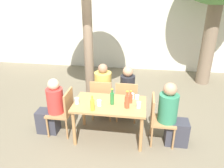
# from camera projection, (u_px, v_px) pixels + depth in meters

# --- Properties ---
(ground_plane) EXTENTS (30.00, 30.00, 0.00)m
(ground_plane) POSITION_uv_depth(u_px,v_px,m) (110.00, 136.00, 4.23)
(ground_plane) COLOR #706651
(cafe_building_wall) EXTENTS (10.00, 0.08, 2.80)m
(cafe_building_wall) POSITION_uv_depth(u_px,v_px,m) (128.00, 28.00, 7.29)
(cafe_building_wall) COLOR silver
(cafe_building_wall) RESTS_ON ground_plane
(dining_table_front) EXTENTS (1.31, 0.76, 0.73)m
(dining_table_front) POSITION_uv_depth(u_px,v_px,m) (110.00, 108.00, 3.98)
(dining_table_front) COLOR #B27F4C
(dining_table_front) RESTS_ON ground_plane
(patio_chair_0) EXTENTS (0.44, 0.44, 0.91)m
(patio_chair_0) POSITION_uv_depth(u_px,v_px,m) (64.00, 110.00, 4.14)
(patio_chair_0) COLOR #A87A4C
(patio_chair_0) RESTS_ON ground_plane
(patio_chair_1) EXTENTS (0.44, 0.44, 0.91)m
(patio_chair_1) POSITION_uv_depth(u_px,v_px,m) (158.00, 117.00, 3.91)
(patio_chair_1) COLOR #A87A4C
(patio_chair_1) RESTS_ON ground_plane
(patio_chair_2) EXTENTS (0.44, 0.44, 0.91)m
(patio_chair_2) POSITION_uv_depth(u_px,v_px,m) (102.00, 97.00, 4.62)
(patio_chair_2) COLOR #A87A4C
(patio_chair_2) RESTS_ON ground_plane
(patio_chair_3) EXTENTS (0.44, 0.44, 0.91)m
(patio_chair_3) POSITION_uv_depth(u_px,v_px,m) (127.00, 99.00, 4.55)
(patio_chair_3) COLOR #A87A4C
(patio_chair_3) RESTS_ON ground_plane
(person_seated_0) EXTENTS (0.56, 0.31, 1.15)m
(person_seated_0) POSITION_uv_depth(u_px,v_px,m) (51.00, 109.00, 4.18)
(person_seated_0) COLOR #383842
(person_seated_0) RESTS_ON ground_plane
(person_seated_1) EXTENTS (0.57, 0.34, 1.20)m
(person_seated_1) POSITION_uv_depth(u_px,v_px,m) (172.00, 117.00, 3.87)
(person_seated_1) COLOR #383842
(person_seated_1) RESTS_ON ground_plane
(person_seated_2) EXTENTS (0.36, 0.58, 1.21)m
(person_seated_2) POSITION_uv_depth(u_px,v_px,m) (104.00, 91.00, 4.82)
(person_seated_2) COLOR #383842
(person_seated_2) RESTS_ON ground_plane
(person_seated_3) EXTENTS (0.31, 0.55, 1.18)m
(person_seated_3) POSITION_uv_depth(u_px,v_px,m) (128.00, 94.00, 4.76)
(person_seated_3) COLOR #383842
(person_seated_3) RESTS_ON ground_plane
(oil_cruet_0) EXTENTS (0.07, 0.07, 0.28)m
(oil_cruet_0) POSITION_uv_depth(u_px,v_px,m) (92.00, 105.00, 3.67)
(oil_cruet_0) COLOR gold
(oil_cruet_0) RESTS_ON dining_table_front
(soda_bottle_1) EXTENTS (0.07, 0.07, 0.24)m
(soda_bottle_1) POSITION_uv_depth(u_px,v_px,m) (131.00, 98.00, 3.93)
(soda_bottle_1) COLOR #DB4C2D
(soda_bottle_1) RESTS_ON dining_table_front
(green_bottle_2) EXTENTS (0.07, 0.07, 0.30)m
(green_bottle_2) POSITION_uv_depth(u_px,v_px,m) (112.00, 98.00, 3.86)
(green_bottle_2) COLOR #287A38
(green_bottle_2) RESTS_ON dining_table_front
(soda_bottle_3) EXTENTS (0.08, 0.08, 0.32)m
(soda_bottle_3) POSITION_uv_depth(u_px,v_px,m) (127.00, 101.00, 3.74)
(soda_bottle_3) COLOR #DB4C2D
(soda_bottle_3) RESTS_ON dining_table_front
(drinking_glass_0) EXTENTS (0.08, 0.08, 0.12)m
(drinking_glass_0) POSITION_uv_depth(u_px,v_px,m) (139.00, 105.00, 3.76)
(drinking_glass_0) COLOR white
(drinking_glass_0) RESTS_ON dining_table_front
(drinking_glass_1) EXTENTS (0.07, 0.07, 0.10)m
(drinking_glass_1) POSITION_uv_depth(u_px,v_px,m) (132.00, 96.00, 4.09)
(drinking_glass_1) COLOR silver
(drinking_glass_1) RESTS_ON dining_table_front
(drinking_glass_2) EXTENTS (0.08, 0.08, 0.11)m
(drinking_glass_2) POSITION_uv_depth(u_px,v_px,m) (99.00, 103.00, 3.84)
(drinking_glass_2) COLOR white
(drinking_glass_2) RESTS_ON dining_table_front
(drinking_glass_3) EXTENTS (0.08, 0.08, 0.08)m
(drinking_glass_3) POSITION_uv_depth(u_px,v_px,m) (137.00, 97.00, 4.07)
(drinking_glass_3) COLOR white
(drinking_glass_3) RESTS_ON dining_table_front
(drinking_glass_4) EXTENTS (0.08, 0.08, 0.12)m
(drinking_glass_4) POSITION_uv_depth(u_px,v_px,m) (77.00, 101.00, 3.90)
(drinking_glass_4) COLOR silver
(drinking_glass_4) RESTS_ON dining_table_front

